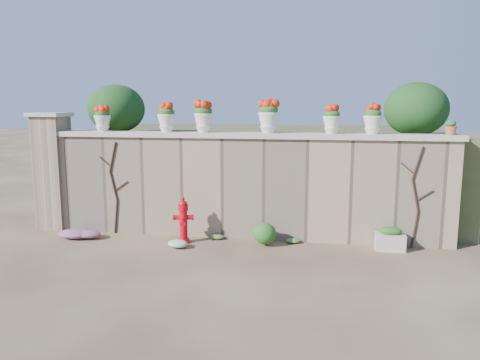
% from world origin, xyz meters
% --- Properties ---
extents(ground, '(80.00, 80.00, 0.00)m').
position_xyz_m(ground, '(0.00, 0.00, 0.00)').
color(ground, '#463623').
rests_on(ground, ground).
extents(stone_wall, '(8.00, 0.40, 2.00)m').
position_xyz_m(stone_wall, '(0.00, 1.80, 1.00)').
color(stone_wall, gray).
rests_on(stone_wall, ground).
extents(wall_cap, '(8.10, 0.52, 0.10)m').
position_xyz_m(wall_cap, '(0.00, 1.80, 2.05)').
color(wall_cap, '#BFB4A1').
rests_on(wall_cap, stone_wall).
extents(gate_pillar, '(0.72, 0.72, 2.48)m').
position_xyz_m(gate_pillar, '(-4.15, 1.80, 1.26)').
color(gate_pillar, gray).
rests_on(gate_pillar, ground).
extents(raised_fill, '(9.00, 6.00, 2.00)m').
position_xyz_m(raised_fill, '(0.00, 5.00, 1.00)').
color(raised_fill, '#384C23').
rests_on(raised_fill, ground).
extents(back_shrub_left, '(1.30, 1.30, 1.10)m').
position_xyz_m(back_shrub_left, '(-3.20, 3.00, 2.55)').
color(back_shrub_left, '#143814').
rests_on(back_shrub_left, raised_fill).
extents(back_shrub_right, '(1.30, 1.30, 1.10)m').
position_xyz_m(back_shrub_right, '(3.40, 3.00, 2.55)').
color(back_shrub_right, '#143814').
rests_on(back_shrub_right, raised_fill).
extents(vine_left, '(0.60, 0.04, 1.91)m').
position_xyz_m(vine_left, '(-2.67, 1.58, 0.99)').
color(vine_left, black).
rests_on(vine_left, ground).
extents(vine_right, '(0.60, 0.04, 1.91)m').
position_xyz_m(vine_right, '(3.23, 1.58, 0.99)').
color(vine_right, black).
rests_on(vine_right, ground).
extents(fire_hydrant, '(0.39, 0.28, 0.90)m').
position_xyz_m(fire_hydrant, '(-1.09, 1.18, 0.45)').
color(fire_hydrant, red).
rests_on(fire_hydrant, ground).
extents(planter_box, '(0.53, 0.31, 0.44)m').
position_xyz_m(planter_box, '(2.78, 1.38, 0.20)').
color(planter_box, '#BFB4A1').
rests_on(planter_box, ground).
extents(green_shrub, '(0.57, 0.51, 0.54)m').
position_xyz_m(green_shrub, '(0.46, 1.28, 0.27)').
color(green_shrub, '#1E5119').
rests_on(green_shrub, ground).
extents(magenta_clump, '(0.82, 0.55, 0.22)m').
position_xyz_m(magenta_clump, '(-3.16, 1.12, 0.11)').
color(magenta_clump, '#C828B1').
rests_on(magenta_clump, ground).
extents(white_flowers, '(0.49, 0.39, 0.18)m').
position_xyz_m(white_flowers, '(-1.04, 0.78, 0.09)').
color(white_flowers, white).
rests_on(white_flowers, ground).
extents(urn_pot_0, '(0.34, 0.34, 0.53)m').
position_xyz_m(urn_pot_0, '(-2.97, 1.80, 2.36)').
color(urn_pot_0, silver).
rests_on(urn_pot_0, wall_cap).
extents(urn_pot_1, '(0.37, 0.37, 0.58)m').
position_xyz_m(urn_pot_1, '(-1.59, 1.80, 2.39)').
color(urn_pot_1, silver).
rests_on(urn_pot_1, wall_cap).
extents(urn_pot_2, '(0.39, 0.39, 0.60)m').
position_xyz_m(urn_pot_2, '(-0.82, 1.80, 2.40)').
color(urn_pot_2, silver).
rests_on(urn_pot_2, wall_cap).
extents(urn_pot_3, '(0.41, 0.41, 0.64)m').
position_xyz_m(urn_pot_3, '(0.48, 1.80, 2.42)').
color(urn_pot_3, silver).
rests_on(urn_pot_3, wall_cap).
extents(urn_pot_4, '(0.34, 0.34, 0.53)m').
position_xyz_m(urn_pot_4, '(1.67, 1.80, 2.36)').
color(urn_pot_4, silver).
rests_on(urn_pot_4, wall_cap).
extents(urn_pot_5, '(0.35, 0.35, 0.55)m').
position_xyz_m(urn_pot_5, '(2.42, 1.80, 2.37)').
color(urn_pot_5, silver).
rests_on(urn_pot_5, wall_cap).
extents(terracotta_pot, '(0.21, 0.21, 0.26)m').
position_xyz_m(terracotta_pot, '(3.80, 1.80, 2.22)').
color(terracotta_pot, '#A65832').
rests_on(terracotta_pot, wall_cap).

